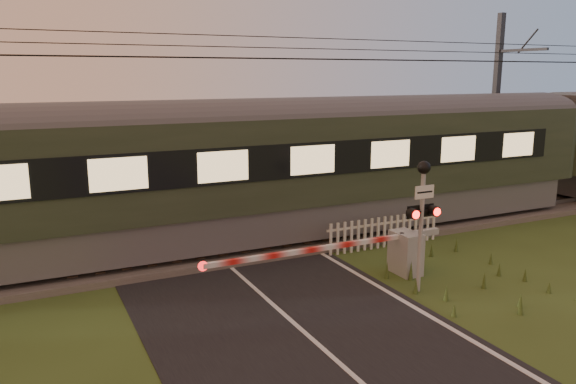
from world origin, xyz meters
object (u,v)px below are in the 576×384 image
boom_gate (397,252)px  catenary_mast (497,103)px  crossing_signal (422,203)px  train (547,146)px  picket_fence (384,232)px

boom_gate → catenary_mast: size_ratio=0.87×
crossing_signal → catenary_mast: (9.66, 7.32, 1.72)m
train → crossing_signal: size_ratio=13.89×
boom_gate → crossing_signal: crossing_signal is taller
train → catenary_mast: 2.77m
train → picket_fence: 9.28m
picket_fence → catenary_mast: size_ratio=0.52×
picket_fence → catenary_mast: bearing=26.2°
catenary_mast → picket_fence: bearing=-153.8°
train → catenary_mast: catenary_mast is taller
crossing_signal → picket_fence: size_ratio=0.80×
picket_fence → catenary_mast: 9.93m
boom_gate → crossing_signal: 1.92m
picket_fence → crossing_signal: bearing=-111.8°
train → catenary_mast: bearing=103.3°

